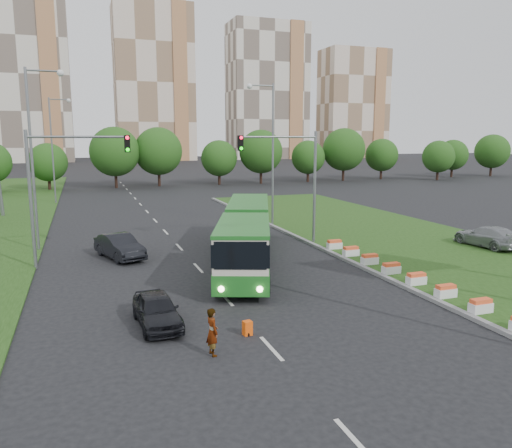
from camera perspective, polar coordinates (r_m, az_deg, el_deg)
name	(u,v)px	position (r m, az deg, el deg)	size (l,w,h in m)	color
ground	(285,292)	(24.95, 3.28, -7.81)	(360.00, 360.00, 0.00)	black
grass_median	(407,242)	(37.99, 16.93, -1.94)	(14.00, 60.00, 0.15)	#1D3F12
median_kerb	(322,248)	(34.40, 7.51, -2.78)	(0.30, 60.00, 0.18)	gray
lane_markings	(162,228)	(43.06, -10.71, -0.43)	(0.20, 100.00, 0.01)	beige
flower_planters	(403,273)	(27.75, 16.48, -5.41)	(1.10, 15.90, 0.60)	white
traffic_mast_median	(294,170)	(34.92, 4.35, 6.19)	(5.76, 0.32, 8.00)	slate
traffic_mast_left	(60,176)	(31.05, -21.53, 5.08)	(5.76, 0.32, 8.00)	slate
street_lamps	(183,162)	(32.57, -8.38, 7.00)	(36.00, 60.00, 12.00)	slate
tree_line	(210,157)	(79.35, -5.29, 7.60)	(120.00, 8.00, 9.00)	#1D4D14
apartment_tower_cwest	(21,76)	(173.65, -25.27, 15.04)	(28.00, 15.00, 52.00)	silver
apartment_tower_ceast	(154,84)	(174.50, -11.60, 15.40)	(25.00, 15.00, 50.00)	beige
apartment_tower_east	(267,92)	(184.21, 1.27, 14.82)	(27.00, 15.00, 47.00)	silver
midrise_east	(353,104)	(198.87, 11.02, 13.27)	(24.00, 14.00, 40.00)	beige
articulated_bus	(242,233)	(30.83, -1.59, -1.07)	(2.66, 17.06, 2.81)	beige
car_left_near	(157,310)	(20.92, -11.27, -9.58)	(1.58, 3.94, 1.34)	black
car_left_far	(120,246)	(32.76, -15.33, -2.48)	(1.62, 4.65, 1.53)	black
car_median	(488,236)	(37.80, 24.95, -1.28)	(2.01, 4.95, 1.44)	gray
pedestrian	(212,332)	(17.91, -5.01, -12.17)	(0.63, 0.41, 1.72)	gray
shopping_trolley	(247,328)	(19.73, -0.99, -11.81)	(0.33, 0.35, 0.57)	#FF550D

